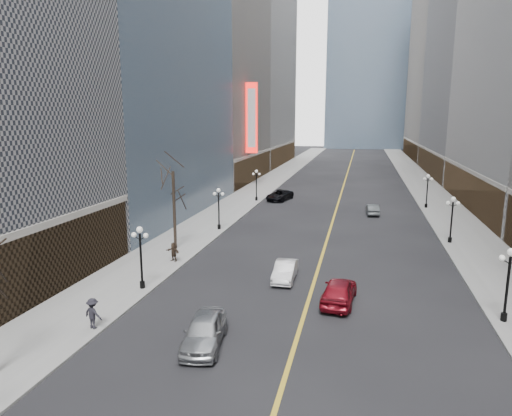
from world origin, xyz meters
The scene contains 22 objects.
sidewalk_east centered at (14.00, 70.00, 0.07)m, with size 6.00×230.00×0.15m, color gray.
sidewalk_west centered at (-14.00, 70.00, 0.07)m, with size 6.00×230.00×0.15m, color gray.
lane_line centered at (0.00, 80.00, 0.01)m, with size 0.25×200.00×0.02m, color gold.
bldg_east_c centered at (29.88, 106.00, 24.18)m, with size 26.60×40.60×48.80m.
bldg_east_d centered at (29.90, 149.00, 31.17)m, with size 26.60×46.60×62.80m.
bldg_west_c centered at (-29.88, 87.00, 25.19)m, with size 26.60×30.60×50.80m.
bldg_west_d centered at (-29.92, 121.00, 36.17)m, with size 26.60×38.60×72.80m.
streetlamp_east_1 centered at (11.80, 30.00, 2.90)m, with size 1.26×0.44×4.52m.
streetlamp_east_2 centered at (11.80, 48.00, 2.90)m, with size 1.26×0.44×4.52m.
streetlamp_east_3 centered at (11.80, 66.00, 2.90)m, with size 1.26×0.44×4.52m.
streetlamp_west_1 centered at (-11.80, 30.00, 2.90)m, with size 1.26×0.44×4.52m.
streetlamp_west_2 centered at (-11.80, 48.00, 2.90)m, with size 1.26×0.44×4.52m.
streetlamp_west_3 centered at (-11.80, 66.00, 2.90)m, with size 1.26×0.44×4.52m.
theatre_marquee centered at (-15.88, 80.00, 12.00)m, with size 2.00×0.55×12.00m.
tree_west_far centered at (-13.50, 40.00, 6.24)m, with size 3.60×3.60×7.92m.
car_nb_near centered at (-4.77, 23.35, 0.85)m, with size 2.00×4.98×1.70m, color #9B9EA2.
car_nb_mid centered at (-2.22, 34.40, 0.71)m, with size 1.50×4.31×1.42m, color silver.
car_nb_far centered at (-8.63, 67.71, 0.77)m, with size 2.57×5.57×1.55m, color black.
car_sb_mid centered at (2.00, 30.82, 0.86)m, with size 2.03×5.04×1.72m, color maroon.
car_sb_far centered at (4.65, 60.29, 0.67)m, with size 1.41×4.06×1.34m, color #484D4F.
ped_west_walk centered at (-11.60, 23.56, 1.06)m, with size 1.17×0.48×1.82m, color black.
ped_west_far centered at (-12.11, 36.35, 0.96)m, with size 1.51×0.43×1.63m, color #30241A.
Camera 1 is at (3.12, 1.81, 12.13)m, focal length 32.00 mm.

